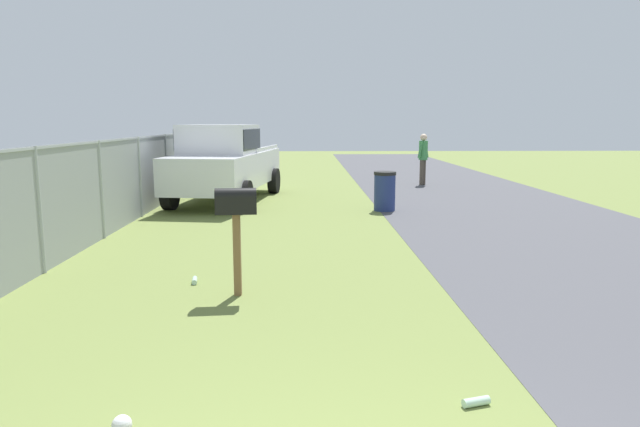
{
  "coord_description": "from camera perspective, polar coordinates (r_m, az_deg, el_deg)",
  "views": [
    {
      "loc": [
        -1.84,
        0.22,
        2.17
      ],
      "look_at": [
        5.3,
        0.05,
        1.01
      ],
      "focal_mm": 31.68,
      "sensor_mm": 36.0,
      "label": 1
    }
  ],
  "objects": [
    {
      "name": "road_asphalt",
      "position": [
        9.38,
        28.7,
        -5.25
      ],
      "size": [
        60.0,
        5.76,
        0.01
      ],
      "primitive_type": "cube",
      "color": "#47474C",
      "rests_on": "ground"
    },
    {
      "name": "trash_bin",
      "position": [
        13.93,
        6.55,
        2.27
      ],
      "size": [
        0.54,
        0.54,
        0.96
      ],
      "color": "navy",
      "rests_on": "ground"
    },
    {
      "name": "litter_bag_midfield_b",
      "position": [
        4.45,
        -19.38,
        -19.49
      ],
      "size": [
        0.14,
        0.14,
        0.14
      ],
      "primitive_type": "sphere",
      "color": "silver",
      "rests_on": "ground"
    },
    {
      "name": "pedestrian",
      "position": [
        19.79,
        10.38,
        5.8
      ],
      "size": [
        0.39,
        0.44,
        1.75
      ],
      "rotation": [
        0.0,
        0.0,
        0.85
      ],
      "color": "#4C4238",
      "rests_on": "ground"
    },
    {
      "name": "litter_bottle_near_hydrant",
      "position": [
        4.75,
        15.49,
        -17.85
      ],
      "size": [
        0.13,
        0.23,
        0.07
      ],
      "primitive_type": "cylinder",
      "rotation": [
        0.0,
        1.57,
        1.86
      ],
      "color": "#B2D8BF",
      "rests_on": "ground"
    },
    {
      "name": "litter_bottle_far_scatter",
      "position": [
        7.92,
        -12.56,
        -6.61
      ],
      "size": [
        0.23,
        0.1,
        0.07
      ],
      "primitive_type": "cylinder",
      "rotation": [
        0.0,
        1.57,
        3.29
      ],
      "color": "#B2D8BF",
      "rests_on": "ground"
    },
    {
      "name": "mailbox",
      "position": [
        7.05,
        -8.47,
        0.37
      ],
      "size": [
        0.24,
        0.52,
        1.36
      ],
      "rotation": [
        0.0,
        0.0,
        0.09
      ],
      "color": "brown",
      "rests_on": "ground"
    },
    {
      "name": "pickup_truck",
      "position": [
        15.59,
        -9.61,
        5.23
      ],
      "size": [
        5.62,
        2.76,
        2.09
      ],
      "rotation": [
        0.0,
        0.0,
        3.0
      ],
      "color": "silver",
      "rests_on": "ground"
    },
    {
      "name": "fence_section",
      "position": [
        11.24,
        -21.25,
        2.59
      ],
      "size": [
        14.86,
        0.07,
        1.83
      ],
      "color": "#9EA3A8",
      "rests_on": "ground"
    }
  ]
}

